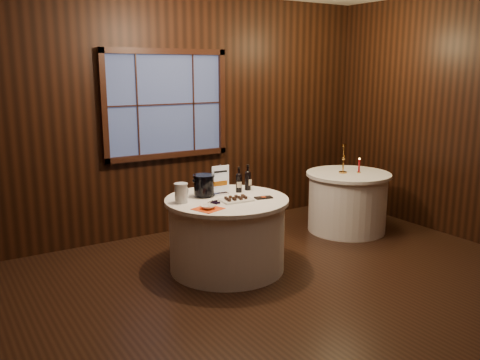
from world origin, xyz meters
TOP-DOWN VIEW (x-y plane):
  - ground at (0.00, 0.00)m, footprint 6.00×6.00m
  - back_wall at (0.00, 2.48)m, footprint 6.00×0.10m
  - main_table at (0.00, 1.00)m, footprint 1.28×1.28m
  - side_table at (2.00, 1.30)m, footprint 1.08×1.08m
  - sign_stand at (0.03, 1.18)m, footprint 0.20×0.10m
  - port_bottle_left at (0.25, 1.16)m, footprint 0.07×0.08m
  - port_bottle_right at (0.39, 1.20)m, footprint 0.07×0.08m
  - ice_bucket at (-0.16, 1.19)m, footprint 0.23×0.23m
  - chocolate_plate at (0.03, 0.86)m, footprint 0.33×0.24m
  - chocolate_box at (0.32, 0.80)m, footprint 0.19×0.12m
  - grape_bunch at (-0.22, 0.87)m, footprint 0.16×0.09m
  - glass_pitcher at (-0.47, 1.10)m, footprint 0.18×0.14m
  - orange_napkin at (-0.36, 0.74)m, footprint 0.30×0.30m
  - cracker_bowl at (-0.36, 0.74)m, footprint 0.18×0.18m
  - brass_candlestick at (1.93, 1.33)m, footprint 0.11×0.11m
  - red_candle at (2.11, 1.23)m, footprint 0.05×0.05m

SIDE VIEW (x-z plane):
  - ground at x=0.00m, z-range 0.00..0.00m
  - main_table at x=0.00m, z-range 0.00..0.77m
  - side_table at x=2.00m, z-range 0.00..0.77m
  - orange_napkin at x=-0.36m, z-range 0.77..0.77m
  - chocolate_box at x=0.32m, z-range 0.77..0.78m
  - chocolate_plate at x=0.03m, z-range 0.77..0.81m
  - grape_bunch at x=-0.22m, z-range 0.77..0.81m
  - cracker_bowl at x=-0.36m, z-range 0.77..0.81m
  - red_candle at x=2.11m, z-range 0.75..0.94m
  - glass_pitcher at x=-0.47m, z-range 0.77..0.97m
  - sign_stand at x=0.03m, z-range 0.72..1.04m
  - port_bottle_left at x=0.25m, z-range 0.75..1.03m
  - ice_bucket at x=-0.16m, z-range 0.78..1.01m
  - port_bottle_right at x=0.39m, z-range 0.75..1.04m
  - brass_candlestick at x=1.93m, z-range 0.72..1.09m
  - back_wall at x=0.00m, z-range 0.04..3.04m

